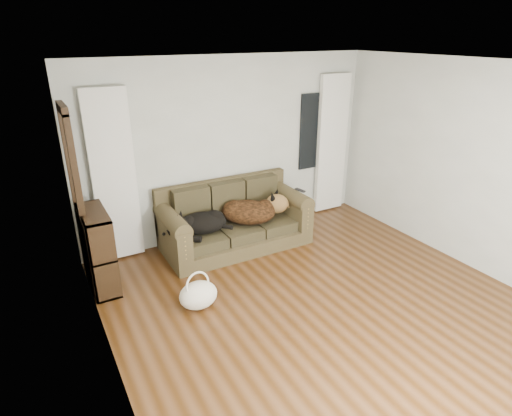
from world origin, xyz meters
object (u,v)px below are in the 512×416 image
sofa (235,217)px  dog_shepherd (252,213)px  tote_bag (198,295)px  dog_black_lab (200,224)px  bookshelf (98,249)px

sofa → dog_shepherd: size_ratio=2.56×
sofa → tote_bag: (-1.03, -1.14, -0.29)m
dog_shepherd → tote_bag: 1.70m
dog_shepherd → tote_bag: bearing=75.3°
sofa → dog_black_lab: size_ratio=3.08×
dog_shepherd → tote_bag: size_ratio=1.83×
dog_black_lab → bookshelf: (-1.34, -0.11, 0.02)m
dog_black_lab → dog_shepherd: size_ratio=0.83×
sofa → tote_bag: bearing=-132.2°
dog_black_lab → tote_bag: size_ratio=1.53×
dog_black_lab → dog_shepherd: (0.78, -0.02, 0.01)m
sofa → dog_shepherd: 0.24m
tote_bag → bookshelf: bookshelf is taller
dog_black_lab → bookshelf: size_ratio=0.68×
sofa → dog_black_lab: sofa is taller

